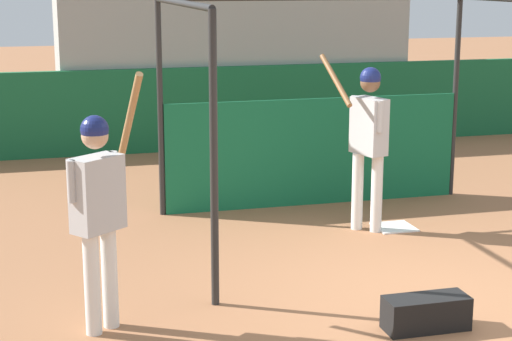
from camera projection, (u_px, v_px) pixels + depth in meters
ground_plane at (447, 305)px, 7.55m from camera, size 60.00×60.00×0.00m
outfield_wall at (244, 107)px, 14.31m from camera, size 24.00×0.12×1.37m
bleacher_section at (227, 62)px, 15.36m from camera, size 5.95×2.40×2.65m
batting_cage at (327, 124)px, 10.20m from camera, size 3.92×3.09×2.61m
home_plate at (394, 227)px, 9.86m from camera, size 0.44×0.44×0.02m
player_batter at (368, 132)px, 9.52m from camera, size 0.59×0.79×1.98m
player_waiting at (99, 202)px, 6.79m from camera, size 0.64×0.72×2.12m
equipment_bag at (426, 313)px, 7.01m from camera, size 0.70×0.28×0.28m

